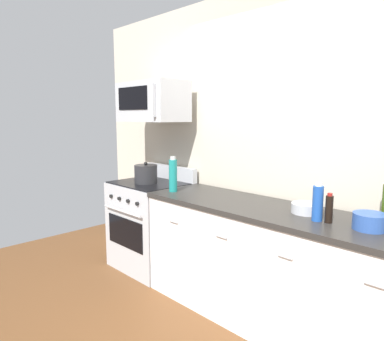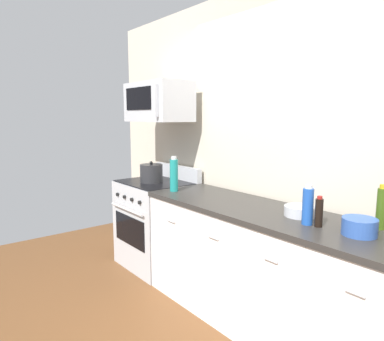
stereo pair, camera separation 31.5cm
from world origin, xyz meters
name	(u,v)px [view 1 (the left image)]	position (x,y,z in m)	size (l,w,h in m)	color
ground_plane	(273,324)	(0.00, 0.00, 0.00)	(6.48, 6.48, 0.00)	brown
back_wall	(307,148)	(0.00, 0.41, 1.35)	(5.40, 0.10, 2.70)	beige
counter_unit	(275,268)	(0.00, 0.00, 0.46)	(2.31, 0.66, 0.92)	white
range_oven	(151,224)	(-1.53, 0.00, 0.47)	(0.76, 0.69, 1.07)	#B7BABF
microwave	(152,102)	(-1.53, 0.05, 1.75)	(0.74, 0.44, 0.40)	#B7BABF
bottle_sparkling_teal	(173,175)	(-1.02, -0.13, 1.07)	(0.08, 0.08, 0.32)	#197F7A
bottle_soda_blue	(318,203)	(0.34, -0.06, 1.04)	(0.07, 0.07, 0.26)	#1E4CA5
bottle_soy_sauce_dark	(329,209)	(0.41, -0.05, 1.01)	(0.05, 0.05, 0.20)	black
bowl_steel_prep	(307,208)	(0.20, 0.07, 0.96)	(0.21, 0.21, 0.07)	#B2B5BA
bowl_blue_mixing	(370,221)	(0.65, -0.01, 0.97)	(0.20, 0.20, 0.10)	#2D519E
stockpot	(146,174)	(-1.53, -0.05, 1.02)	(0.24, 0.24, 0.22)	#262628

